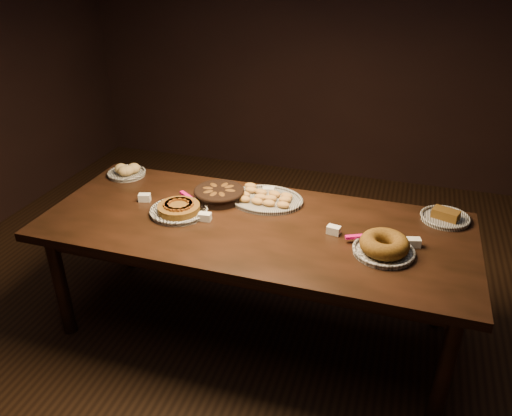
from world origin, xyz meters
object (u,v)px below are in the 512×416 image
(madeleine_platter, at_px, (265,198))
(buffet_table, at_px, (254,234))
(apple_tart_plate, at_px, (179,209))
(bundt_cake_plate, at_px, (384,246))

(madeleine_platter, bearing_deg, buffet_table, -62.68)
(buffet_table, distance_m, madeleine_platter, 0.29)
(apple_tart_plate, height_order, bundt_cake_plate, bundt_cake_plate)
(madeleine_platter, distance_m, bundt_cake_plate, 0.82)
(buffet_table, relative_size, bundt_cake_plate, 6.64)
(apple_tart_plate, bearing_deg, buffet_table, 25.45)
(apple_tart_plate, bearing_deg, bundt_cake_plate, 19.69)
(apple_tart_plate, xyz_separation_m, madeleine_platter, (0.44, 0.29, -0.00))
(bundt_cake_plate, bearing_deg, madeleine_platter, 142.48)
(buffet_table, height_order, apple_tart_plate, apple_tart_plate)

